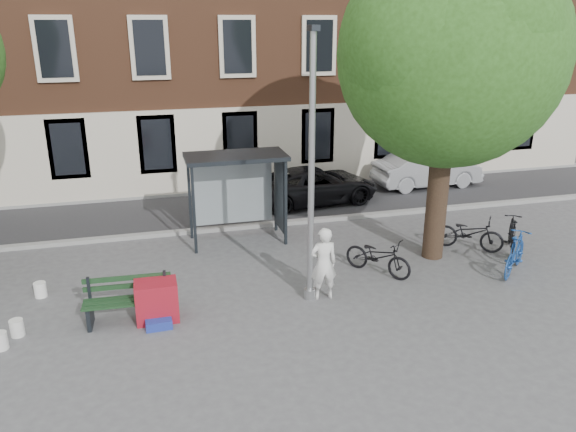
{
  "coord_description": "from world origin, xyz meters",
  "views": [
    {
      "loc": [
        -3.52,
        -11.32,
        6.21
      ],
      "look_at": [
        -0.02,
        1.93,
        1.4
      ],
      "focal_mm": 35.0,
      "sensor_mm": 36.0,
      "label": 1
    }
  ],
  "objects_px": {
    "bike_b": "(515,253)",
    "car_silver": "(427,169)",
    "car_dark": "(315,185)",
    "notice_sign": "(433,209)",
    "bus_shelter": "(249,177)",
    "bike_c": "(378,256)",
    "red_stand": "(157,301)",
    "bench": "(128,302)",
    "painter": "(323,264)",
    "bike_d": "(512,234)",
    "bike_a": "(469,233)",
    "lamppost": "(311,185)"
  },
  "relations": [
    {
      "from": "bench",
      "to": "bike_c",
      "type": "xyz_separation_m",
      "value": [
        6.18,
        0.83,
        0.04
      ]
    },
    {
      "from": "car_silver",
      "to": "red_stand",
      "type": "height_order",
      "value": "car_silver"
    },
    {
      "from": "lamppost",
      "to": "bike_b",
      "type": "bearing_deg",
      "value": 0.19
    },
    {
      "from": "bike_a",
      "to": "bike_c",
      "type": "distance_m",
      "value": 3.26
    },
    {
      "from": "bike_c",
      "to": "car_dark",
      "type": "xyz_separation_m",
      "value": [
        0.23,
        6.17,
        0.15
      ]
    },
    {
      "from": "bench",
      "to": "bike_a",
      "type": "bearing_deg",
      "value": 13.0
    },
    {
      "from": "bus_shelter",
      "to": "red_stand",
      "type": "height_order",
      "value": "bus_shelter"
    },
    {
      "from": "painter",
      "to": "red_stand",
      "type": "relative_size",
      "value": 1.96
    },
    {
      "from": "bike_b",
      "to": "notice_sign",
      "type": "bearing_deg",
      "value": -9.52
    },
    {
      "from": "bike_d",
      "to": "red_stand",
      "type": "relative_size",
      "value": 1.83
    },
    {
      "from": "lamppost",
      "to": "bus_shelter",
      "type": "bearing_deg",
      "value": 98.43
    },
    {
      "from": "bus_shelter",
      "to": "red_stand",
      "type": "relative_size",
      "value": 3.17
    },
    {
      "from": "bus_shelter",
      "to": "car_silver",
      "type": "xyz_separation_m",
      "value": [
        7.76,
        3.7,
        -1.22
      ]
    },
    {
      "from": "bus_shelter",
      "to": "bench",
      "type": "height_order",
      "value": "bus_shelter"
    },
    {
      "from": "car_dark",
      "to": "red_stand",
      "type": "distance_m",
      "value": 9.19
    },
    {
      "from": "bus_shelter",
      "to": "car_dark",
      "type": "bearing_deg",
      "value": 44.96
    },
    {
      "from": "bench",
      "to": "bike_a",
      "type": "height_order",
      "value": "bike_a"
    },
    {
      "from": "bike_a",
      "to": "car_silver",
      "type": "bearing_deg",
      "value": 20.17
    },
    {
      "from": "bike_a",
      "to": "car_silver",
      "type": "height_order",
      "value": "car_silver"
    },
    {
      "from": "bike_a",
      "to": "car_dark",
      "type": "distance_m",
      "value": 6.07
    },
    {
      "from": "bike_a",
      "to": "bike_c",
      "type": "relative_size",
      "value": 1.02
    },
    {
      "from": "bike_c",
      "to": "bus_shelter",
      "type": "bearing_deg",
      "value": 90.91
    },
    {
      "from": "bike_a",
      "to": "car_silver",
      "type": "xyz_separation_m",
      "value": [
        1.92,
        6.11,
        0.2
      ]
    },
    {
      "from": "bike_a",
      "to": "bike_d",
      "type": "height_order",
      "value": "bike_a"
    },
    {
      "from": "painter",
      "to": "bike_b",
      "type": "bearing_deg",
      "value": -177.27
    },
    {
      "from": "bike_b",
      "to": "bike_d",
      "type": "distance_m",
      "value": 1.54
    },
    {
      "from": "red_stand",
      "to": "bike_b",
      "type": "bearing_deg",
      "value": 0.77
    },
    {
      "from": "bike_b",
      "to": "bike_d",
      "type": "xyz_separation_m",
      "value": [
        0.84,
        1.29,
        -0.05
      ]
    },
    {
      "from": "bike_c",
      "to": "bike_d",
      "type": "distance_m",
      "value": 4.3
    },
    {
      "from": "bus_shelter",
      "to": "bike_a",
      "type": "relative_size",
      "value": 1.51
    },
    {
      "from": "car_dark",
      "to": "notice_sign",
      "type": "relative_size",
      "value": 2.77
    },
    {
      "from": "bike_d",
      "to": "car_dark",
      "type": "relative_size",
      "value": 0.36
    },
    {
      "from": "bike_b",
      "to": "red_stand",
      "type": "height_order",
      "value": "bike_b"
    },
    {
      "from": "bike_b",
      "to": "car_dark",
      "type": "xyz_separation_m",
      "value": [
        -3.21,
        7.0,
        0.09
      ]
    },
    {
      "from": "lamppost",
      "to": "bike_c",
      "type": "bearing_deg",
      "value": 22.11
    },
    {
      "from": "bike_c",
      "to": "car_silver",
      "type": "distance_m",
      "value": 8.61
    },
    {
      "from": "bike_c",
      "to": "red_stand",
      "type": "height_order",
      "value": "bike_c"
    },
    {
      "from": "car_dark",
      "to": "car_silver",
      "type": "distance_m",
      "value": 4.91
    },
    {
      "from": "bike_d",
      "to": "red_stand",
      "type": "bearing_deg",
      "value": 39.87
    },
    {
      "from": "bench",
      "to": "bike_b",
      "type": "distance_m",
      "value": 9.62
    },
    {
      "from": "bike_a",
      "to": "bike_d",
      "type": "bearing_deg",
      "value": -71.32
    },
    {
      "from": "painter",
      "to": "bike_b",
      "type": "distance_m",
      "value": 5.23
    },
    {
      "from": "bus_shelter",
      "to": "red_stand",
      "type": "bearing_deg",
      "value": -124.5
    },
    {
      "from": "bench",
      "to": "red_stand",
      "type": "relative_size",
      "value": 2.1
    },
    {
      "from": "bench",
      "to": "bike_d",
      "type": "relative_size",
      "value": 1.15
    },
    {
      "from": "bench",
      "to": "car_silver",
      "type": "height_order",
      "value": "car_silver"
    },
    {
      "from": "lamppost",
      "to": "bike_a",
      "type": "relative_size",
      "value": 3.23
    },
    {
      "from": "lamppost",
      "to": "red_stand",
      "type": "xyz_separation_m",
      "value": [
        -3.5,
        -0.1,
        -2.33
      ]
    },
    {
      "from": "bike_b",
      "to": "car_silver",
      "type": "xyz_separation_m",
      "value": [
        1.63,
        7.79,
        0.15
      ]
    },
    {
      "from": "car_dark",
      "to": "bike_a",
      "type": "bearing_deg",
      "value": -158.15
    }
  ]
}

